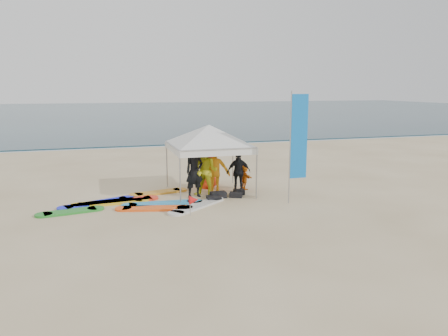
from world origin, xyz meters
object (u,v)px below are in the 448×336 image
person_black_a (194,171)px  person_yellow (206,171)px  person_black_b (239,172)px  surfboard_spread (136,203)px  person_orange_b (208,166)px  marker_pennant (194,200)px  canopy_tent (209,125)px  feather_flag (298,138)px  person_seated (245,177)px  person_orange_a (215,168)px

person_black_a → person_yellow: (0.43, 0.04, -0.01)m
person_black_b → surfboard_spread: bearing=15.1°
person_black_a → person_yellow: size_ratio=1.02×
person_orange_b → marker_pennant: 3.80m
person_black_b → canopy_tent: 2.12m
canopy_tent → feather_flag: size_ratio=1.02×
canopy_tent → marker_pennant: canopy_tent is taller
feather_flag → surfboard_spread: (-5.39, 1.38, -2.24)m
person_black_b → canopy_tent: canopy_tent is taller
marker_pennant → surfboard_spread: marker_pennant is taller
marker_pennant → feather_flag: bearing=7.1°
person_orange_b → surfboard_spread: bearing=-3.5°
person_black_b → marker_pennant: person_black_b is taller
canopy_tent → marker_pennant: bearing=-114.0°
person_yellow → person_seated: 1.92m
person_black_a → person_seated: 2.33m
feather_flag → person_orange_b: bearing=128.0°
person_orange_a → person_orange_b: person_orange_a is taller
person_black_a → person_seated: bearing=2.8°
marker_pennant → surfboard_spread: (-1.63, 1.85, -0.46)m
person_orange_a → canopy_tent: 1.66m
person_orange_b → surfboard_spread: size_ratio=0.31×
person_yellow → canopy_tent: (0.27, 0.49, 1.64)m
person_black_a → person_black_b: bearing=-5.3°
person_yellow → person_orange_a: (0.49, 0.51, -0.01)m
person_black_b → person_orange_b: size_ratio=0.86×
person_orange_b → feather_flag: 4.10m
person_orange_a → canopy_tent: canopy_tent is taller
person_orange_b → person_seated: 1.51m
person_orange_a → feather_flag: (2.31, -2.34, 1.34)m
person_orange_b → marker_pennant: (-1.39, -3.52, -0.42)m
person_yellow → surfboard_spread: person_yellow is taller
person_orange_b → person_seated: bearing=124.4°
surfboard_spread → marker_pennant: bearing=-48.7°
surfboard_spread → person_black_a: bearing=10.7°
canopy_tent → marker_pennant: size_ratio=6.17×
person_seated → canopy_tent: bearing=93.8°
canopy_tent → person_black_a: bearing=-142.9°
person_black_b → feather_flag: feather_flag is taller
person_seated → canopy_tent: size_ratio=0.25×
person_seated → feather_flag: size_ratio=0.25×
surfboard_spread → feather_flag: bearing=-14.4°
person_yellow → canopy_tent: bearing=96.8°
marker_pennant → person_yellow: bearing=67.1°
person_black_a → surfboard_spread: person_black_a is taller
person_black_b → marker_pennant: (-2.34, -2.56, -0.29)m
person_orange_b → person_seated: person_orange_b is taller
canopy_tent → marker_pennant: (-1.24, -2.79, -2.09)m
person_seated → marker_pennant: person_seated is taller
canopy_tent → surfboard_spread: canopy_tent is taller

